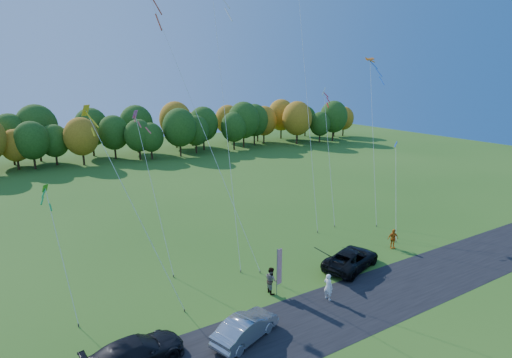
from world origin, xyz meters
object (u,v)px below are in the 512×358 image
black_suv (351,259)px  person_east (393,239)px  silver_sedan (246,328)px  feather_flag (279,267)px

black_suv → person_east: (5.99, 0.90, 0.12)m
silver_sedan → person_east: bearing=-96.3°
silver_sedan → feather_flag: feather_flag is taller
silver_sedan → person_east: person_east is taller
silver_sedan → feather_flag: 5.72m
person_east → feather_flag: bearing=-157.6°
person_east → feather_flag: (-13.42, -1.27, 1.26)m
black_suv → silver_sedan: size_ratio=1.25×
silver_sedan → person_east: (17.94, 4.47, 0.17)m
black_suv → person_east: 6.06m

